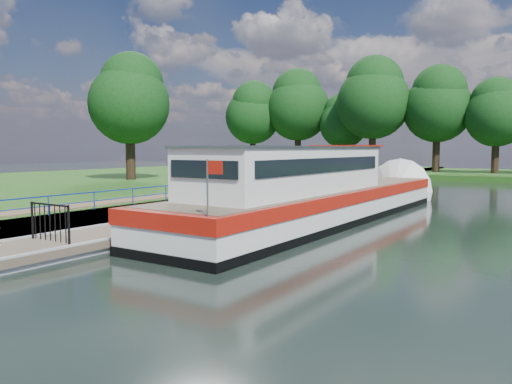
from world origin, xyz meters
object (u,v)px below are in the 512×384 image
Objects in this scene: pontoon at (252,211)px; barge at (325,195)px; car_c at (265,166)px; car_a at (315,167)px; car_b at (292,166)px.

pontoon is 1.42× the size of barge.
car_a is at bearing -150.07° from car_c.
pontoon is 6.85× the size of car_c.
car_c is (-2.27, -1.39, 0.01)m from car_b.
car_b is at bearing 115.20° from pontoon.
car_b is at bearing -130.22° from car_c.
car_a is 2.74m from car_b.
car_a is 0.77× the size of car_c.
car_c reaches higher than car_b.
barge is 6.25× the size of car_a.
car_c is at bearing 121.15° from pontoon.
car_b is at bearing 122.55° from barge.
pontoon is 8.86× the size of car_a.
car_c is (-4.99, -1.04, 0.06)m from car_a.
car_b reaches higher than pontoon.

